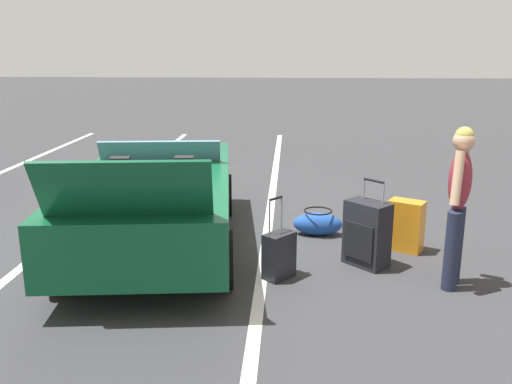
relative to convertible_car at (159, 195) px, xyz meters
The scene contains 9 objects.
ground_plane 0.62m from the convertible_car, behind, with size 80.00×80.00×0.00m, color #333335.
lot_line_near 1.49m from the convertible_car, 98.28° to the right, with size 18.00×0.12×0.01m, color silver.
lot_line_mid 1.48m from the convertible_car, 98.33° to the left, with size 18.00×0.12×0.01m, color silver.
convertible_car is the anchor object (origin of this frame).
suitcase_large_black 2.61m from the convertible_car, 105.33° to the right, with size 0.54×0.54×0.98m.
suitcase_medium_bright 3.06m from the convertible_car, 93.32° to the right, with size 0.40×0.47×0.62m.
suitcase_small_carryon 1.92m from the convertible_car, 125.61° to the right, with size 0.39×0.37×0.88m.
duffel_bag 2.09m from the convertible_car, 81.03° to the right, with size 0.39×0.65×0.34m.
traveler_person 3.54m from the convertible_car, 109.90° to the right, with size 0.58×0.33×1.65m.
Camera 1 is at (-6.36, -1.61, 2.38)m, focal length 38.51 mm.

